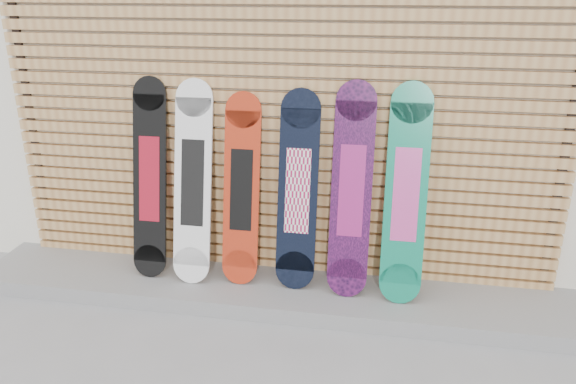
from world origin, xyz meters
name	(u,v)px	position (x,y,z in m)	size (l,w,h in m)	color
ground	(272,353)	(0.00, 0.00, 0.00)	(80.00, 80.00, 0.00)	gray
building	(379,27)	(0.50, 3.50, 1.80)	(12.00, 5.00, 3.60)	silver
concrete_step	(271,290)	(-0.15, 0.68, 0.06)	(4.60, 0.70, 0.12)	gray
slat_wall	(277,136)	(-0.15, 0.97, 1.21)	(4.26, 0.08, 2.29)	#B7844C
snowboard_0	(150,179)	(-1.10, 0.77, 0.88)	(0.26, 0.34, 1.51)	black
snowboard_1	(193,183)	(-0.75, 0.76, 0.87)	(0.28, 0.38, 1.51)	white
snowboard_2	(242,190)	(-0.39, 0.78, 0.83)	(0.27, 0.32, 1.42)	#B52C13
snowboard_3	(298,191)	(0.04, 0.78, 0.85)	(0.29, 0.32, 1.46)	black
snowboard_4	(351,191)	(0.43, 0.76, 0.88)	(0.29, 0.36, 1.53)	black
snowboard_5	(406,195)	(0.81, 0.75, 0.89)	(0.29, 0.39, 1.54)	#0D7D5D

